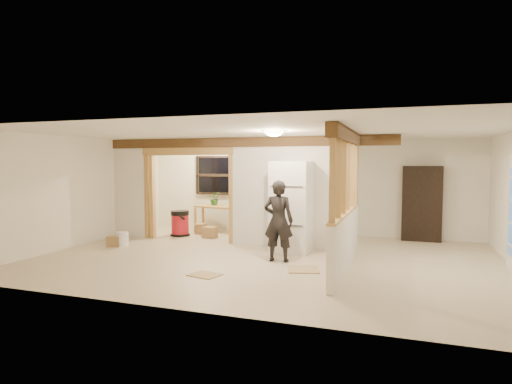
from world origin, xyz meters
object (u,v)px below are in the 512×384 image
at_px(bookshelf, 422,204).
at_px(refrigerator, 291,207).
at_px(shop_vac, 180,223).
at_px(woman, 278,221).
at_px(work_table, 216,219).

bearing_deg(bookshelf, refrigerator, -139.70).
distance_m(shop_vac, bookshelf, 6.09).
height_order(woman, bookshelf, bookshelf).
distance_m(refrigerator, shop_vac, 3.44).
bearing_deg(refrigerator, woman, -90.81).
bearing_deg(work_table, shop_vac, -110.55).
distance_m(refrigerator, work_table, 3.32).
relative_size(work_table, shop_vac, 1.70).
xyz_separation_m(refrigerator, shop_vac, (-3.24, 0.97, -0.64)).
bearing_deg(bookshelf, woman, -129.96).
relative_size(shop_vac, bookshelf, 0.37).
relative_size(refrigerator, woman, 1.23).
distance_m(woman, work_table, 3.91).
height_order(refrigerator, bookshelf, refrigerator).
distance_m(refrigerator, bookshelf, 3.52).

